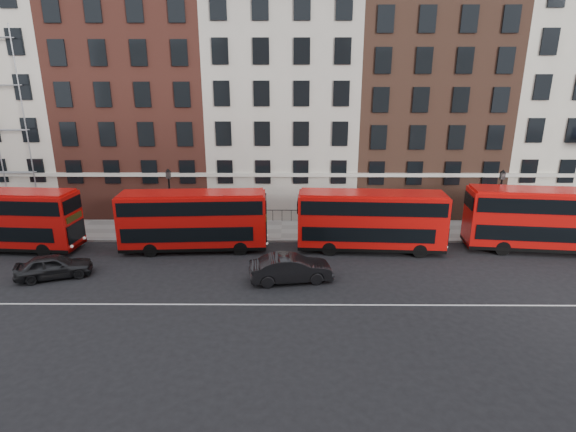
{
  "coord_description": "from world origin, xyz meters",
  "views": [
    {
      "loc": [
        0.76,
        -24.36,
        12.14
      ],
      "look_at": [
        0.57,
        5.0,
        3.0
      ],
      "focal_mm": 28.0,
      "sensor_mm": 36.0,
      "label": 1
    }
  ],
  "objects_px": {
    "bus_c": "(370,220)",
    "bus_d": "(546,219)",
    "bus_b": "(193,220)",
    "car_front": "(291,268)",
    "car_rear": "(54,266)",
    "bus_a": "(3,219)"
  },
  "relations": [
    {
      "from": "car_front",
      "to": "bus_c",
      "type": "bearing_deg",
      "value": -57.13
    },
    {
      "from": "bus_a",
      "to": "bus_d",
      "type": "distance_m",
      "value": 38.88
    },
    {
      "from": "bus_d",
      "to": "bus_a",
      "type": "bearing_deg",
      "value": -173.36
    },
    {
      "from": "bus_a",
      "to": "bus_d",
      "type": "xyz_separation_m",
      "value": [
        38.88,
        0.0,
        0.08
      ]
    },
    {
      "from": "bus_b",
      "to": "car_front",
      "type": "relative_size",
      "value": 2.07
    },
    {
      "from": "bus_b",
      "to": "bus_d",
      "type": "xyz_separation_m",
      "value": [
        25.22,
        0.01,
        0.13
      ]
    },
    {
      "from": "bus_c",
      "to": "bus_d",
      "type": "bearing_deg",
      "value": 3.37
    },
    {
      "from": "bus_d",
      "to": "car_rear",
      "type": "height_order",
      "value": "bus_d"
    },
    {
      "from": "bus_b",
      "to": "car_front",
      "type": "height_order",
      "value": "bus_b"
    },
    {
      "from": "bus_a",
      "to": "car_front",
      "type": "xyz_separation_m",
      "value": [
        20.68,
        -5.13,
        -1.55
      ]
    },
    {
      "from": "bus_c",
      "to": "car_rear",
      "type": "height_order",
      "value": "bus_c"
    },
    {
      "from": "bus_b",
      "to": "bus_d",
      "type": "distance_m",
      "value": 25.22
    },
    {
      "from": "bus_a",
      "to": "bus_b",
      "type": "height_order",
      "value": "bus_a"
    },
    {
      "from": "bus_c",
      "to": "car_rear",
      "type": "distance_m",
      "value": 21.17
    },
    {
      "from": "bus_b",
      "to": "car_front",
      "type": "distance_m",
      "value": 8.82
    },
    {
      "from": "bus_d",
      "to": "car_front",
      "type": "bearing_deg",
      "value": -157.61
    },
    {
      "from": "bus_b",
      "to": "bus_c",
      "type": "xyz_separation_m",
      "value": [
        12.7,
        0.0,
        0.01
      ]
    },
    {
      "from": "bus_a",
      "to": "car_front",
      "type": "bearing_deg",
      "value": -9.74
    },
    {
      "from": "bus_a",
      "to": "bus_c",
      "type": "distance_m",
      "value": 26.36
    },
    {
      "from": "bus_b",
      "to": "car_rear",
      "type": "distance_m",
      "value": 9.3
    },
    {
      "from": "car_rear",
      "to": "bus_d",
      "type": "bearing_deg",
      "value": -101.56
    },
    {
      "from": "bus_b",
      "to": "bus_d",
      "type": "height_order",
      "value": "bus_d"
    }
  ]
}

